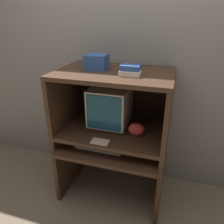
{
  "coord_description": "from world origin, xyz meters",
  "views": [
    {
      "loc": [
        0.53,
        -1.45,
        1.78
      ],
      "look_at": [
        -0.02,
        0.34,
        0.93
      ],
      "focal_mm": 35.0,
      "sensor_mm": 36.0,
      "label": 1
    }
  ],
  "objects_px": {
    "mouse": "(127,152)",
    "book_stack": "(130,70)",
    "storage_box": "(97,62)",
    "crt_monitor": "(110,105)",
    "keyboard": "(100,147)",
    "snack_bag": "(136,129)"
  },
  "relations": [
    {
      "from": "crt_monitor",
      "to": "book_stack",
      "type": "relative_size",
      "value": 2.46
    },
    {
      "from": "storage_box",
      "to": "keyboard",
      "type": "bearing_deg",
      "value": -66.87
    },
    {
      "from": "keyboard",
      "to": "snack_bag",
      "type": "height_order",
      "value": "snack_bag"
    },
    {
      "from": "mouse",
      "to": "book_stack",
      "type": "height_order",
      "value": "book_stack"
    },
    {
      "from": "snack_bag",
      "to": "crt_monitor",
      "type": "bearing_deg",
      "value": 153.28
    },
    {
      "from": "crt_monitor",
      "to": "mouse",
      "type": "distance_m",
      "value": 0.48
    },
    {
      "from": "crt_monitor",
      "to": "book_stack",
      "type": "distance_m",
      "value": 0.5
    },
    {
      "from": "keyboard",
      "to": "snack_bag",
      "type": "xyz_separation_m",
      "value": [
        0.32,
        0.1,
        0.18
      ]
    },
    {
      "from": "keyboard",
      "to": "crt_monitor",
      "type": "bearing_deg",
      "value": 84.0
    },
    {
      "from": "keyboard",
      "to": "book_stack",
      "type": "height_order",
      "value": "book_stack"
    },
    {
      "from": "crt_monitor",
      "to": "storage_box",
      "type": "distance_m",
      "value": 0.45
    },
    {
      "from": "mouse",
      "to": "snack_bag",
      "type": "height_order",
      "value": "snack_bag"
    },
    {
      "from": "mouse",
      "to": "snack_bag",
      "type": "relative_size",
      "value": 0.41
    },
    {
      "from": "mouse",
      "to": "keyboard",
      "type": "bearing_deg",
      "value": 177.06
    },
    {
      "from": "snack_bag",
      "to": "book_stack",
      "type": "xyz_separation_m",
      "value": [
        -0.07,
        -0.03,
        0.54
      ]
    },
    {
      "from": "snack_bag",
      "to": "storage_box",
      "type": "relative_size",
      "value": 0.78
    },
    {
      "from": "storage_box",
      "to": "crt_monitor",
      "type": "bearing_deg",
      "value": 34.67
    },
    {
      "from": "crt_monitor",
      "to": "book_stack",
      "type": "xyz_separation_m",
      "value": [
        0.23,
        -0.18,
        0.41
      ]
    },
    {
      "from": "crt_monitor",
      "to": "keyboard",
      "type": "xyz_separation_m",
      "value": [
        -0.03,
        -0.25,
        -0.32
      ]
    },
    {
      "from": "snack_bag",
      "to": "book_stack",
      "type": "bearing_deg",
      "value": -153.57
    },
    {
      "from": "keyboard",
      "to": "mouse",
      "type": "relative_size",
      "value": 7.25
    },
    {
      "from": "book_stack",
      "to": "crt_monitor",
      "type": "bearing_deg",
      "value": 141.13
    }
  ]
}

